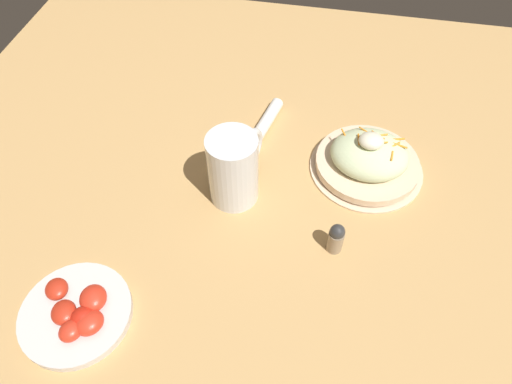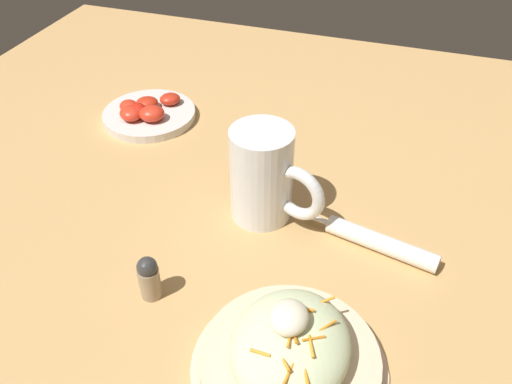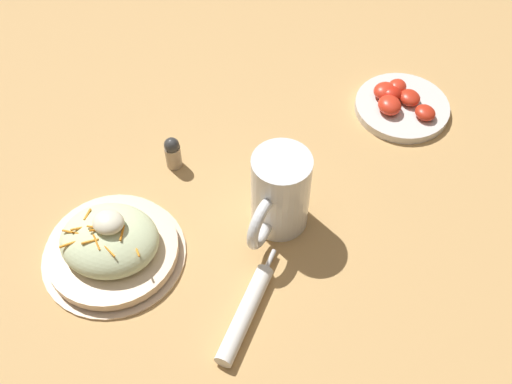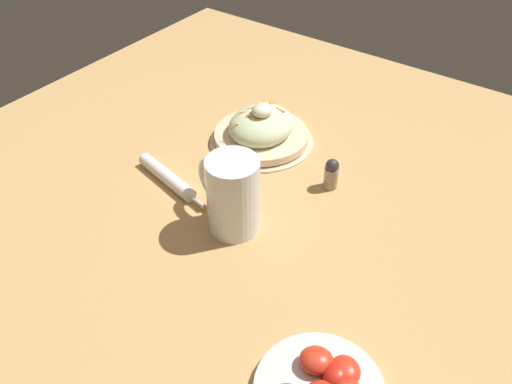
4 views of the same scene
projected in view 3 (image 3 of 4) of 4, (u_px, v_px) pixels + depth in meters
name	position (u px, v px, depth m)	size (l,w,h in m)	color
ground_plane	(256.00, 204.00, 1.01)	(1.43, 1.43, 0.00)	tan
salad_plate	(111.00, 245.00, 0.93)	(0.22, 0.22, 0.10)	beige
beer_mug	(279.00, 196.00, 0.94)	(0.09, 0.15, 0.14)	white
napkin_roll	(246.00, 313.00, 0.88)	(0.06, 0.19, 0.03)	white
tomato_plate	(400.00, 104.00, 1.14)	(0.17, 0.17, 0.04)	silver
salt_shaker	(173.00, 152.00, 1.04)	(0.03, 0.03, 0.06)	gray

